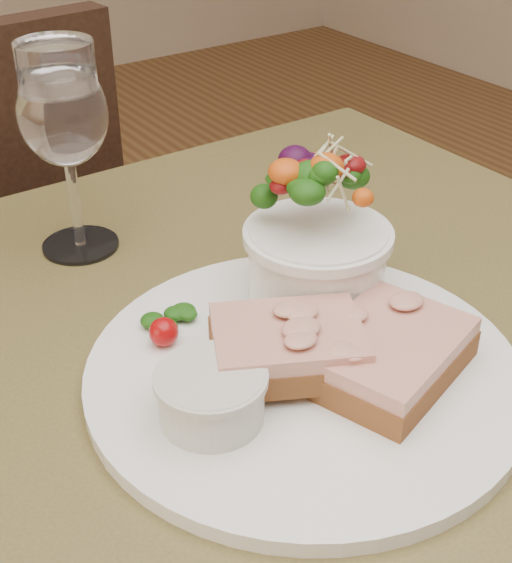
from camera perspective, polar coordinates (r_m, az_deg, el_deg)
cafe_table at (r=0.64m, az=2.01°, el=-13.86°), size 0.80×0.80×0.75m
dinner_plate at (r=0.57m, az=3.49°, el=-6.56°), size 0.31×0.31×0.01m
sandwich_front at (r=0.55m, az=9.55°, el=-5.20°), size 0.14×0.12×0.03m
sandwich_back at (r=0.54m, az=2.33°, el=-4.70°), size 0.13×0.12×0.03m
ramekin at (r=0.51m, az=-3.28°, el=-8.18°), size 0.07×0.07×0.04m
salad_bowl at (r=0.61m, az=4.55°, el=3.66°), size 0.11×0.11×0.13m
garnish at (r=0.59m, az=-6.19°, el=-3.30°), size 0.05×0.04×0.02m
wine_glass at (r=0.69m, az=-13.83°, el=11.35°), size 0.08×0.08×0.18m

